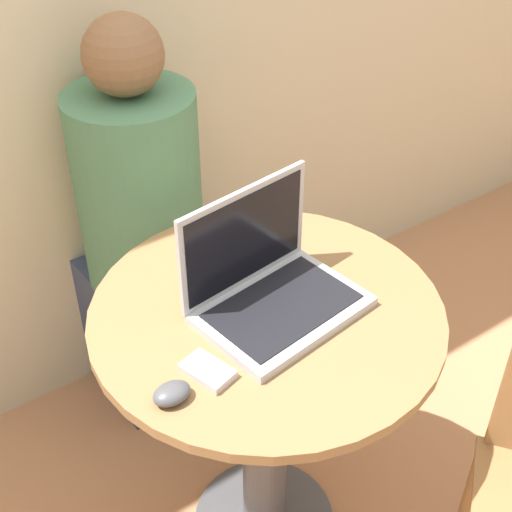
% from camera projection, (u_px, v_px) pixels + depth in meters
% --- Properties ---
extents(round_table, '(0.73, 0.73, 0.77)m').
position_uv_depth(round_table, '(266.00, 385.00, 1.59)').
color(round_table, '#4C4C51').
rests_on(round_table, ground_plane).
extents(laptop, '(0.35, 0.27, 0.24)m').
position_uv_depth(laptop, '(270.00, 285.00, 1.43)').
color(laptop, '#B7B7BC').
rests_on(laptop, round_table).
extents(cell_phone, '(0.08, 0.11, 0.02)m').
position_uv_depth(cell_phone, '(208.00, 371.00, 1.30)').
color(cell_phone, silver).
rests_on(cell_phone, round_table).
extents(computer_mouse, '(0.07, 0.05, 0.03)m').
position_uv_depth(computer_mouse, '(172.00, 393.00, 1.25)').
color(computer_mouse, '#4C4C51').
rests_on(computer_mouse, round_table).
extents(person_seated, '(0.34, 0.52, 1.20)m').
position_uv_depth(person_seated, '(137.00, 252.00, 2.04)').
color(person_seated, '#3D4766').
rests_on(person_seated, ground_plane).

